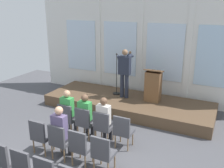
{
  "coord_description": "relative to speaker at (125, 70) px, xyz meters",
  "views": [
    {
      "loc": [
        3.21,
        -3.91,
        3.69
      ],
      "look_at": [
        -0.06,
        2.77,
        1.29
      ],
      "focal_mm": 40.55,
      "sensor_mm": 36.0,
      "label": 1
    }
  ],
  "objects": [
    {
      "name": "rear_partition",
      "position": [
        0.24,
        1.2,
        0.65
      ],
      "size": [
        9.05,
        0.14,
        4.17
      ],
      "color": "silver",
      "rests_on": "ground"
    },
    {
      "name": "stage_platform",
      "position": [
        0.19,
        -0.11,
        -1.22
      ],
      "size": [
        5.94,
        2.04,
        0.39
      ],
      "primitive_type": "cube",
      "color": "brown",
      "rests_on": "ground"
    },
    {
      "name": "speaker",
      "position": [
        0.0,
        0.0,
        0.0
      ],
      "size": [
        0.51,
        0.69,
        1.76
      ],
      "color": "#232838",
      "rests_on": "stage_platform"
    },
    {
      "name": "mic_stand",
      "position": [
        -0.4,
        0.2,
        -0.69
      ],
      "size": [
        0.28,
        0.28,
        1.55
      ],
      "color": "black",
      "rests_on": "stage_platform"
    },
    {
      "name": "lectern",
      "position": [
        1.03,
        0.12,
        -0.47
      ],
      "size": [
        0.6,
        0.48,
        1.16
      ],
      "color": "brown",
      "rests_on": "stage_platform"
    },
    {
      "name": "chair_r0_c0",
      "position": [
        -0.69,
        -2.55,
        -0.88
      ],
      "size": [
        0.46,
        0.44,
        0.94
      ],
      "color": "olive",
      "rests_on": "ground"
    },
    {
      "name": "audience_r0_c0",
      "position": [
        -0.69,
        -2.47,
        -0.68
      ],
      "size": [
        0.36,
        0.39,
        1.34
      ],
      "color": "#2D2D33",
      "rests_on": "ground"
    },
    {
      "name": "chair_r0_c1",
      "position": [
        -0.11,
        -2.55,
        -0.88
      ],
      "size": [
        0.46,
        0.44,
        0.94
      ],
      "color": "olive",
      "rests_on": "ground"
    },
    {
      "name": "audience_r0_c1",
      "position": [
        -0.11,
        -2.47,
        -0.69
      ],
      "size": [
        0.36,
        0.39,
        1.31
      ],
      "color": "#2D2D33",
      "rests_on": "ground"
    },
    {
      "name": "chair_r0_c2",
      "position": [
        0.48,
        -2.55,
        -0.88
      ],
      "size": [
        0.46,
        0.44,
        0.94
      ],
      "color": "olive",
      "rests_on": "ground"
    },
    {
      "name": "audience_r0_c2",
      "position": [
        0.48,
        -2.47,
        -0.69
      ],
      "size": [
        0.36,
        0.39,
        1.32
      ],
      "color": "#2D2D33",
      "rests_on": "ground"
    },
    {
      "name": "chair_r0_c3",
      "position": [
        1.07,
        -2.55,
        -0.88
      ],
      "size": [
        0.46,
        0.44,
        0.94
      ],
      "color": "olive",
      "rests_on": "ground"
    },
    {
      "name": "chair_r1_c0",
      "position": [
        -0.69,
        -3.69,
        -0.88
      ],
      "size": [
        0.46,
        0.44,
        0.94
      ],
      "color": "olive",
      "rests_on": "ground"
    },
    {
      "name": "chair_r1_c1",
      "position": [
        -0.11,
        -3.69,
        -0.88
      ],
      "size": [
        0.46,
        0.44,
        0.94
      ],
      "color": "olive",
      "rests_on": "ground"
    },
    {
      "name": "audience_r1_c1",
      "position": [
        -0.11,
        -3.61,
        -0.65
      ],
      "size": [
        0.36,
        0.39,
        1.38
      ],
      "color": "#2D2D33",
      "rests_on": "ground"
    },
    {
      "name": "chair_r1_c2",
      "position": [
        0.48,
        -3.69,
        -0.88
      ],
      "size": [
        0.46,
        0.44,
        0.94
      ],
      "color": "olive",
      "rests_on": "ground"
    },
    {
      "name": "chair_r1_c3",
      "position": [
        1.07,
        -3.69,
        -0.88
      ],
      "size": [
        0.46,
        0.44,
        0.94
      ],
      "color": "olive",
      "rests_on": "ground"
    },
    {
      "name": "chair_r2_c0",
      "position": [
        -0.69,
        -4.82,
        -0.88
      ],
      "size": [
        0.46,
        0.44,
        0.94
      ],
      "color": "olive",
      "rests_on": "ground"
    },
    {
      "name": "chair_r2_c1",
      "position": [
        -0.11,
        -4.82,
        -0.88
      ],
      "size": [
        0.46,
        0.44,
        0.94
      ],
      "color": "olive",
      "rests_on": "ground"
    }
  ]
}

